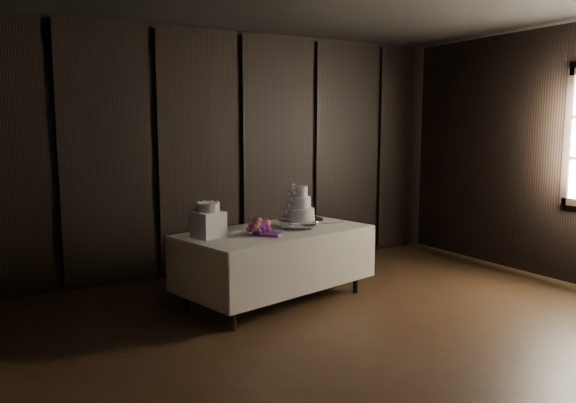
{
  "coord_description": "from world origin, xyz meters",
  "views": [
    {
      "loc": [
        -3.06,
        -3.01,
        1.83
      ],
      "look_at": [
        -0.19,
        2.03,
        1.05
      ],
      "focal_mm": 35.0,
      "sensor_mm": 36.0,
      "label": 1
    }
  ],
  "objects": [
    {
      "name": "room",
      "position": [
        0.0,
        0.0,
        1.5
      ],
      "size": [
        6.08,
        7.08,
        3.08
      ],
      "color": "black",
      "rests_on": "ground"
    },
    {
      "name": "bouquet",
      "position": [
        -0.59,
        1.88,
        0.83
      ],
      "size": [
        0.52,
        0.51,
        0.2
      ],
      "primitive_type": null,
      "rotation": [
        0.0,
        0.0,
        -0.85
      ],
      "color": "#DB596D",
      "rests_on": "display_table"
    },
    {
      "name": "display_table",
      "position": [
        -0.34,
        2.03,
        0.42
      ],
      "size": [
        2.17,
        1.47,
        0.76
      ],
      "rotation": [
        0.0,
        0.0,
        0.23
      ],
      "color": "#ECE5CC",
      "rests_on": "ground"
    },
    {
      "name": "box_pedestal",
      "position": [
        -1.09,
        2.02,
        0.89
      ],
      "size": [
        0.32,
        0.32,
        0.25
      ],
      "primitive_type": "cube",
      "rotation": [
        0.0,
        0.0,
        0.29
      ],
      "color": "white",
      "rests_on": "display_table"
    },
    {
      "name": "cake_stand",
      "position": [
        -0.04,
        2.03,
        0.81
      ],
      "size": [
        0.58,
        0.58,
        0.09
      ],
      "primitive_type": "cylinder",
      "rotation": [
        0.0,
        0.0,
        -0.22
      ],
      "color": "silver",
      "rests_on": "display_table"
    },
    {
      "name": "cake_knife",
      "position": [
        0.29,
        2.07,
        0.77
      ],
      "size": [
        0.37,
        0.08,
        0.01
      ],
      "primitive_type": "cube",
      "rotation": [
        0.0,
        0.0,
        -0.15
      ],
      "color": "silver",
      "rests_on": "display_table"
    },
    {
      "name": "wedding_cake",
      "position": [
        -0.06,
        2.02,
        0.99
      ],
      "size": [
        0.34,
        0.3,
        0.36
      ],
      "rotation": [
        0.0,
        0.0,
        -0.3
      ],
      "color": "white",
      "rests_on": "cake_stand"
    },
    {
      "name": "small_cake",
      "position": [
        -1.09,
        2.02,
        1.06
      ],
      "size": [
        0.25,
        0.25,
        0.09
      ],
      "primitive_type": "cylinder",
      "rotation": [
        0.0,
        0.0,
        0.13
      ],
      "color": "white",
      "rests_on": "box_pedestal"
    }
  ]
}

